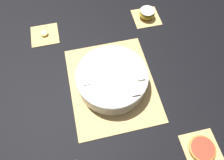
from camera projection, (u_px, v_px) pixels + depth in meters
The scene contains 9 objects.
ground_plane at pixel (112, 84), 0.91m from camera, with size 6.00×6.00×0.00m, color black.
bamboo_mat_center at pixel (112, 84), 0.91m from camera, with size 0.42×0.34×0.01m.
coaster_mat_near_left at pixel (201, 149), 0.78m from camera, with size 0.13×0.13×0.01m.
coaster_mat_near_right at pixel (146, 17), 1.09m from camera, with size 0.13×0.13×0.01m.
coaster_mat_far_right at pixel (45, 35), 1.03m from camera, with size 0.13×0.13×0.01m.
fruit_salad_bowl at pixel (112, 79), 0.87m from camera, with size 0.29×0.29×0.08m.
apple_half at pixel (147, 13), 1.07m from camera, with size 0.08×0.08×0.04m.
banana_coin_single at pixel (44, 34), 1.03m from camera, with size 0.03×0.03×0.01m.
grapefruit_slice at pixel (202, 149), 0.77m from camera, with size 0.10×0.10×0.01m.
Camera 1 is at (-0.41, 0.10, 0.80)m, focal length 35.00 mm.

